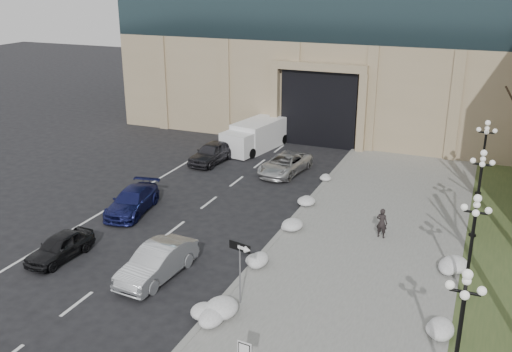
{
  "coord_description": "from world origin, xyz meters",
  "views": [
    {
      "loc": [
        8.25,
        -10.03,
        12.93
      ],
      "look_at": [
        -1.94,
        14.41,
        3.5
      ],
      "focal_mm": 40.0,
      "sensor_mm": 36.0,
      "label": 1
    }
  ],
  "objects_px": {
    "car_a": "(60,247)",
    "lamppost_c": "(480,182)",
    "car_e": "(212,153)",
    "car_c": "(132,201)",
    "lamppost_b": "(473,234)",
    "lamppost_d": "(484,148)",
    "car_b": "(157,262)",
    "lamppost_a": "(461,319)",
    "one_way_sign": "(243,256)",
    "pedestrian": "(382,223)",
    "car_d": "(285,164)",
    "box_truck": "(257,135)"
  },
  "relations": [
    {
      "from": "one_way_sign",
      "to": "lamppost_c",
      "type": "xyz_separation_m",
      "value": [
        8.32,
        10.54,
        0.71
      ]
    },
    {
      "from": "car_b",
      "to": "car_c",
      "type": "relative_size",
      "value": 0.98
    },
    {
      "from": "lamppost_a",
      "to": "lamppost_c",
      "type": "bearing_deg",
      "value": 90.0
    },
    {
      "from": "car_b",
      "to": "one_way_sign",
      "type": "xyz_separation_m",
      "value": [
        4.55,
        -0.75,
        1.61
      ]
    },
    {
      "from": "lamppost_b",
      "to": "car_c",
      "type": "bearing_deg",
      "value": 171.93
    },
    {
      "from": "car_c",
      "to": "one_way_sign",
      "type": "bearing_deg",
      "value": -43.68
    },
    {
      "from": "car_a",
      "to": "car_c",
      "type": "xyz_separation_m",
      "value": [
        -0.05,
        6.11,
        0.05
      ]
    },
    {
      "from": "lamppost_a",
      "to": "lamppost_c",
      "type": "distance_m",
      "value": 13.0
    },
    {
      "from": "car_b",
      "to": "car_e",
      "type": "bearing_deg",
      "value": 112.53
    },
    {
      "from": "car_a",
      "to": "lamppost_d",
      "type": "bearing_deg",
      "value": 45.89
    },
    {
      "from": "car_b",
      "to": "lamppost_b",
      "type": "relative_size",
      "value": 0.96
    },
    {
      "from": "car_b",
      "to": "box_truck",
      "type": "bearing_deg",
      "value": 104.21
    },
    {
      "from": "car_d",
      "to": "lamppost_c",
      "type": "xyz_separation_m",
      "value": [
        12.41,
        -5.75,
        2.39
      ]
    },
    {
      "from": "one_way_sign",
      "to": "lamppost_c",
      "type": "height_order",
      "value": "lamppost_c"
    },
    {
      "from": "car_c",
      "to": "lamppost_d",
      "type": "height_order",
      "value": "lamppost_d"
    },
    {
      "from": "car_b",
      "to": "car_c",
      "type": "height_order",
      "value": "car_b"
    },
    {
      "from": "lamppost_a",
      "to": "lamppost_b",
      "type": "distance_m",
      "value": 6.5
    },
    {
      "from": "lamppost_d",
      "to": "one_way_sign",
      "type": "bearing_deg",
      "value": -116.01
    },
    {
      "from": "lamppost_a",
      "to": "lamppost_d",
      "type": "xyz_separation_m",
      "value": [
        0.0,
        19.5,
        0.0
      ]
    },
    {
      "from": "pedestrian",
      "to": "one_way_sign",
      "type": "relative_size",
      "value": 0.55
    },
    {
      "from": "car_b",
      "to": "lamppost_a",
      "type": "relative_size",
      "value": 0.96
    },
    {
      "from": "car_e",
      "to": "one_way_sign",
      "type": "xyz_separation_m",
      "value": [
        9.76,
        -16.48,
        1.61
      ]
    },
    {
      "from": "car_b",
      "to": "box_truck",
      "type": "height_order",
      "value": "box_truck"
    },
    {
      "from": "car_a",
      "to": "lamppost_c",
      "type": "bearing_deg",
      "value": 32.49
    },
    {
      "from": "car_b",
      "to": "lamppost_d",
      "type": "bearing_deg",
      "value": 55.9
    },
    {
      "from": "car_e",
      "to": "lamppost_a",
      "type": "bearing_deg",
      "value": -41.02
    },
    {
      "from": "car_e",
      "to": "lamppost_c",
      "type": "bearing_deg",
      "value": -12.88
    },
    {
      "from": "pedestrian",
      "to": "lamppost_c",
      "type": "distance_m",
      "value": 5.25
    },
    {
      "from": "car_b",
      "to": "lamppost_d",
      "type": "relative_size",
      "value": 0.96
    },
    {
      "from": "car_d",
      "to": "pedestrian",
      "type": "relative_size",
      "value": 3.1
    },
    {
      "from": "car_c",
      "to": "lamppost_b",
      "type": "relative_size",
      "value": 0.98
    },
    {
      "from": "pedestrian",
      "to": "lamppost_a",
      "type": "distance_m",
      "value": 12.02
    },
    {
      "from": "one_way_sign",
      "to": "lamppost_d",
      "type": "bearing_deg",
      "value": 76.57
    },
    {
      "from": "car_a",
      "to": "car_b",
      "type": "relative_size",
      "value": 0.81
    },
    {
      "from": "car_a",
      "to": "pedestrian",
      "type": "height_order",
      "value": "pedestrian"
    },
    {
      "from": "box_truck",
      "to": "one_way_sign",
      "type": "relative_size",
      "value": 2.48
    },
    {
      "from": "car_a",
      "to": "car_e",
      "type": "relative_size",
      "value": 0.83
    },
    {
      "from": "car_e",
      "to": "lamppost_b",
      "type": "bearing_deg",
      "value": -29.22
    },
    {
      "from": "pedestrian",
      "to": "car_d",
      "type": "bearing_deg",
      "value": -33.76
    },
    {
      "from": "lamppost_b",
      "to": "car_e",
      "type": "bearing_deg",
      "value": 145.46
    },
    {
      "from": "pedestrian",
      "to": "lamppost_d",
      "type": "xyz_separation_m",
      "value": [
        4.35,
        8.51,
        2.16
      ]
    },
    {
      "from": "car_d",
      "to": "car_e",
      "type": "xyz_separation_m",
      "value": [
        -5.67,
        0.19,
        0.07
      ]
    },
    {
      "from": "lamppost_c",
      "to": "car_e",
      "type": "bearing_deg",
      "value": 161.81
    },
    {
      "from": "car_d",
      "to": "box_truck",
      "type": "distance_m",
      "value": 6.25
    },
    {
      "from": "car_a",
      "to": "lamppost_c",
      "type": "height_order",
      "value": "lamppost_c"
    },
    {
      "from": "car_b",
      "to": "car_d",
      "type": "distance_m",
      "value": 15.55
    },
    {
      "from": "pedestrian",
      "to": "box_truck",
      "type": "xyz_separation_m",
      "value": [
        -12.1,
        12.52,
        0.13
      ]
    },
    {
      "from": "car_a",
      "to": "box_truck",
      "type": "xyz_separation_m",
      "value": [
        1.68,
        20.55,
        0.41
      ]
    },
    {
      "from": "car_d",
      "to": "car_e",
      "type": "height_order",
      "value": "car_e"
    },
    {
      "from": "car_b",
      "to": "lamppost_a",
      "type": "height_order",
      "value": "lamppost_a"
    }
  ]
}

